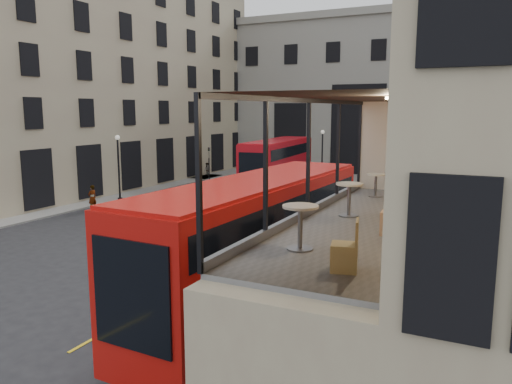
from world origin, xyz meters
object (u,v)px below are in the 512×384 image
at_px(street_lamp_a, 119,173).
at_px(car_a, 273,198).
at_px(bus_near, 257,242).
at_px(cafe_table_mid, 349,194).
at_px(traffic_light_near, 278,203).
at_px(bus_far, 278,164).
at_px(bicycle, 306,219).
at_px(traffic_light_far, 209,162).
at_px(cafe_table_far, 376,182).
at_px(car_b, 280,197).
at_px(pedestrian_e, 92,198).
at_px(pedestrian_c, 376,178).
at_px(cafe_chair_d, 428,195).
at_px(cafe_chair_c, 400,212).
at_px(pedestrian_d, 470,195).
at_px(cyclist, 167,224).
at_px(street_lamp_b, 322,161).
at_px(car_c, 251,180).
at_px(cafe_table_near, 300,220).
at_px(cafe_chair_b, 394,221).
at_px(pedestrian_a, 207,170).
at_px(pedestrian_b, 317,173).
at_px(cafe_chair_a, 345,255).

bearing_deg(street_lamp_a, car_a, 17.94).
distance_m(bus_near, cafe_table_mid, 5.46).
distance_m(traffic_light_near, bus_far, 16.99).
relative_size(car_a, bicycle, 2.48).
xyz_separation_m(traffic_light_far, cafe_table_far, (20.90, -24.46, 2.64)).
xyz_separation_m(car_b, pedestrian_e, (-11.39, -7.92, 0.28)).
bearing_deg(traffic_light_far, car_b, -28.01).
relative_size(bicycle, pedestrian_c, 1.01).
relative_size(traffic_light_near, cafe_chair_d, 4.48).
xyz_separation_m(pedestrian_e, cafe_chair_c, (24.26, -15.02, 3.94)).
height_order(bus_near, pedestrian_d, bus_near).
relative_size(cyclist, cafe_table_far, 2.63).
distance_m(street_lamp_b, car_c, 7.18).
xyz_separation_m(cafe_table_near, cafe_table_far, (-0.04, 6.50, -0.10)).
bearing_deg(cafe_chair_b, bus_far, 117.89).
height_order(car_b, pedestrian_a, pedestrian_a).
bearing_deg(pedestrian_d, cafe_chair_d, 127.01).
xyz_separation_m(car_a, pedestrian_c, (4.71, 13.25, 0.13)).
distance_m(car_b, cafe_table_far, 23.05).
xyz_separation_m(pedestrian_b, pedestrian_e, (-9.69, -21.45, 0.12)).
bearing_deg(car_a, street_lamp_a, -147.30).
height_order(car_c, cafe_chair_d, cafe_chair_d).
xyz_separation_m(pedestrian_a, pedestrian_e, (1.99, -19.07, 0.14)).
xyz_separation_m(pedestrian_a, cafe_table_far, (24.90, -30.62, 4.27)).
distance_m(street_lamp_a, pedestrian_e, 3.25).
xyz_separation_m(pedestrian_e, cafe_table_far, (22.91, -11.55, 4.13)).
bearing_deg(car_b, car_c, 139.81).
bearing_deg(pedestrian_b, traffic_light_far, 172.77).
bearing_deg(street_lamp_b, street_lamp_a, -124.51).
bearing_deg(pedestrian_a, cafe_chair_a, -34.58).
bearing_deg(car_a, cafe_chair_a, -48.72).
xyz_separation_m(cyclist, cafe_chair_b, (14.56, -11.73, 3.97)).
xyz_separation_m(bus_far, pedestrian_a, (-11.18, 6.60, -1.85)).
relative_size(traffic_light_far, bicycle, 2.06).
distance_m(cafe_table_mid, cafe_chair_b, 2.00).
height_order(street_lamp_a, street_lamp_b, same).
distance_m(pedestrian_b, pedestrian_c, 6.57).
bearing_deg(street_lamp_a, traffic_light_near, -20.56).
height_order(pedestrian_c, cafe_table_mid, cafe_table_mid).
bearing_deg(bus_near, pedestrian_d, 78.25).
height_order(street_lamp_b, cafe_table_mid, cafe_table_mid).
bearing_deg(car_c, cyclist, 99.33).
distance_m(traffic_light_far, street_lamp_a, 10.20).
bearing_deg(traffic_light_near, pedestrian_d, 64.26).
height_order(street_lamp_a, car_a, street_lamp_a).
relative_size(pedestrian_b, cafe_table_far, 2.31).
bearing_deg(pedestrian_e, cafe_chair_a, 59.39).
bearing_deg(cafe_table_near, pedestrian_c, 100.31).
xyz_separation_m(cafe_table_mid, cafe_chair_d, (1.55, 2.57, -0.30)).
bearing_deg(bus_near, street_lamp_a, 142.26).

